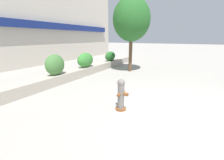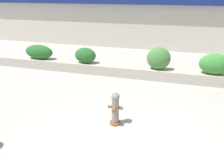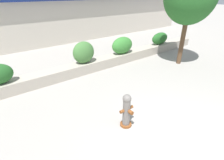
% 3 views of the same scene
% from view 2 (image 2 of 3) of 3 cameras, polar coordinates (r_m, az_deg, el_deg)
% --- Properties ---
extents(planter_wall_low, '(18.00, 0.70, 0.50)m').
position_cam_2_polar(planter_wall_low, '(10.64, 10.10, 1.69)').
color(planter_wall_low, '#ADA393').
rests_on(planter_wall_low, ground).
extents(hedge_bush_0, '(1.59, 0.63, 0.77)m').
position_cam_2_polar(hedge_bush_0, '(12.46, -18.54, 6.98)').
color(hedge_bush_0, '#235B23').
rests_on(hedge_bush_0, planter_wall_low).
extents(hedge_bush_1, '(1.10, 0.63, 0.79)m').
position_cam_2_polar(hedge_bush_1, '(11.21, -6.98, 6.40)').
color(hedge_bush_1, '#235B23').
rests_on(hedge_bush_1, planter_wall_low).
extents(hedge_bush_2, '(1.09, 0.70, 1.06)m').
position_cam_2_polar(hedge_bush_2, '(10.38, 12.08, 5.55)').
color(hedge_bush_2, '#427538').
rests_on(hedge_bush_2, planter_wall_low).
extents(hedge_bush_3, '(1.34, 0.70, 0.93)m').
position_cam_2_polar(hedge_bush_3, '(10.56, 25.33, 3.78)').
color(hedge_bush_3, '#387F33').
rests_on(hedge_bush_3, planter_wall_low).
extents(fire_hydrant, '(0.47, 0.43, 1.08)m').
position_cam_2_polar(fire_hydrant, '(6.82, 0.88, -7.42)').
color(fire_hydrant, brown).
rests_on(fire_hydrant, ground).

